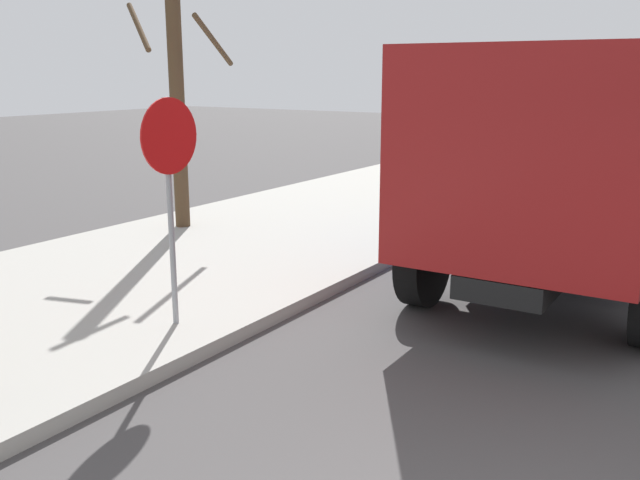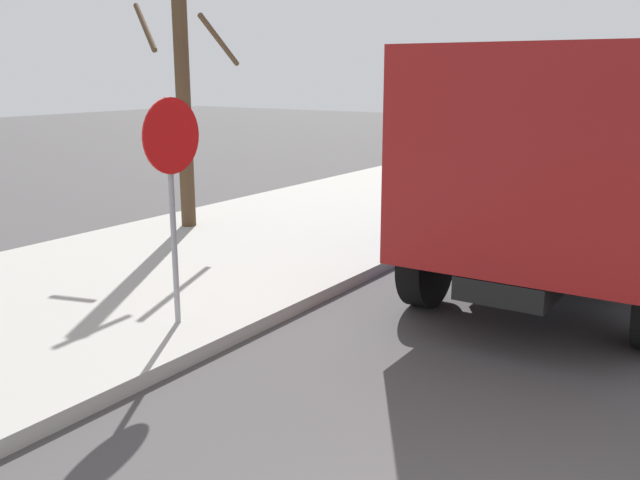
% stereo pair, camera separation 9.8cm
% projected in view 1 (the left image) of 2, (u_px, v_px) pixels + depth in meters
% --- Properties ---
extents(stop_sign, '(0.76, 0.08, 2.35)m').
position_uv_depth(stop_sign, '(170.00, 170.00, 6.97)').
color(stop_sign, gray).
rests_on(stop_sign, sidewalk_curb).
extents(dump_truck_blue, '(7.04, 2.89, 3.00)m').
position_uv_depth(dump_truck_blue, '(579.00, 160.00, 9.14)').
color(dump_truck_blue, '#1E3899').
rests_on(dump_truck_blue, ground).
extents(bare_tree, '(1.72, 1.73, 4.53)m').
position_uv_depth(bare_tree, '(177.00, 86.00, 11.43)').
color(bare_tree, '#4C3823').
rests_on(bare_tree, sidewalk_curb).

